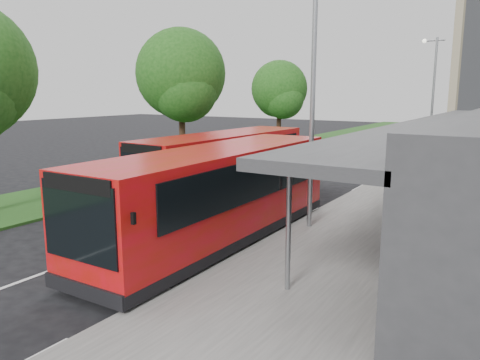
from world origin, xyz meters
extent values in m
plane|color=black|center=(0.00, 0.00, 0.00)|extent=(120.00, 120.00, 0.00)
cube|color=slate|center=(6.00, 20.00, 0.07)|extent=(5.00, 80.00, 0.15)
cube|color=#1F4516|center=(-7.00, 20.00, 0.05)|extent=(5.00, 80.00, 0.10)
cube|color=silver|center=(0.00, 15.00, 0.01)|extent=(0.12, 70.00, 0.01)
cube|color=silver|center=(3.30, -2.00, 0.01)|extent=(0.12, 2.00, 0.01)
cube|color=silver|center=(3.30, 4.00, 0.01)|extent=(0.12, 2.00, 0.01)
cube|color=silver|center=(3.30, 10.00, 0.01)|extent=(0.12, 2.00, 0.01)
cube|color=silver|center=(3.30, 16.00, 0.01)|extent=(0.12, 2.00, 0.01)
cube|color=silver|center=(3.30, 22.00, 0.01)|extent=(0.12, 2.00, 0.01)
cube|color=silver|center=(3.30, 28.00, 0.01)|extent=(0.12, 2.00, 0.01)
cube|color=silver|center=(3.30, 34.00, 0.01)|extent=(0.12, 2.00, 0.01)
cube|color=silver|center=(3.30, 40.00, 0.01)|extent=(0.12, 2.00, 0.01)
cube|color=silver|center=(3.30, 46.00, 0.01)|extent=(0.12, 2.00, 0.01)
cube|color=black|center=(8.48, 8.00, 1.60)|extent=(0.06, 24.00, 2.20)
cube|color=#303033|center=(7.20, 8.00, 3.30)|extent=(2.80, 26.00, 0.25)
cylinder|color=gray|center=(5.90, -3.00, 1.65)|extent=(0.12, 0.12, 3.30)
cylinder|color=gray|center=(5.90, 19.00, 1.65)|extent=(0.12, 0.12, 3.30)
cylinder|color=black|center=(-7.00, 9.00, 2.00)|extent=(0.36, 0.36, 3.99)
sphere|color=#194913|center=(-7.00, 9.00, 5.62)|extent=(5.08, 5.08, 5.08)
sphere|color=#194913|center=(-6.40, 8.60, 4.72)|extent=(3.63, 3.63, 3.63)
sphere|color=#194913|center=(-7.50, 9.50, 4.99)|extent=(3.99, 3.99, 3.99)
cylinder|color=black|center=(-7.00, 21.00, 1.72)|extent=(0.36, 0.36, 3.44)
sphere|color=#194913|center=(-7.00, 21.00, 4.85)|extent=(4.38, 4.38, 4.38)
sphere|color=#194913|center=(-6.40, 20.60, 4.07)|extent=(3.13, 3.13, 3.13)
sphere|color=#194913|center=(-7.50, 21.50, 4.30)|extent=(3.44, 3.44, 3.44)
cylinder|color=gray|center=(4.20, 2.00, 4.15)|extent=(0.16, 0.16, 8.00)
cylinder|color=gray|center=(4.20, 22.00, 4.15)|extent=(0.16, 0.16, 8.00)
cylinder|color=gray|center=(4.00, 22.00, 7.95)|extent=(1.40, 0.10, 0.10)
sphere|color=silver|center=(3.40, 22.00, 7.95)|extent=(0.28, 0.28, 0.28)
cube|color=red|center=(2.41, -0.80, 1.64)|extent=(2.58, 10.31, 2.59)
cube|color=black|center=(2.41, -0.80, 0.37)|extent=(2.60, 10.33, 0.29)
cube|color=black|center=(2.48, -5.96, 1.91)|extent=(2.20, 0.08, 1.71)
cube|color=black|center=(2.34, 4.36, 2.06)|extent=(2.15, 0.08, 1.27)
cube|color=black|center=(1.16, -0.52, 2.11)|extent=(0.16, 8.81, 1.18)
cube|color=black|center=(3.65, -0.49, 2.11)|extent=(0.16, 8.81, 1.18)
cube|color=black|center=(2.48, -5.97, 0.39)|extent=(2.45, 0.11, 0.34)
cube|color=black|center=(2.48, -5.97, 2.74)|extent=(2.06, 0.07, 0.34)
cube|color=black|center=(1.10, -5.76, 2.15)|extent=(0.08, 0.08, 0.24)
cube|color=black|center=(3.84, -5.72, 2.15)|extent=(0.08, 0.08, 0.24)
cylinder|color=black|center=(1.42, -4.14, 0.44)|extent=(0.31, 0.89, 0.88)
cylinder|color=black|center=(3.48, -4.11, 0.44)|extent=(0.31, 0.89, 0.88)
cylinder|color=black|center=(1.34, 2.52, 0.44)|extent=(0.31, 0.89, 0.88)
cylinder|color=black|center=(3.39, 2.55, 0.44)|extent=(0.31, 0.89, 0.88)
cube|color=red|center=(-1.15, 4.75, 1.57)|extent=(2.66, 9.90, 2.48)
cube|color=black|center=(-1.15, 4.75, 0.36)|extent=(2.68, 9.92, 0.28)
cube|color=black|center=(-1.31, -0.19, 1.83)|extent=(2.11, 0.12, 1.64)
cube|color=black|center=(-0.99, 9.68, 1.97)|extent=(2.06, 0.12, 1.22)
cube|color=black|center=(-2.33, 5.07, 2.01)|extent=(0.32, 8.42, 1.12)
cube|color=black|center=(0.05, 4.99, 2.01)|extent=(0.32, 8.42, 1.12)
cube|color=black|center=(-1.31, -0.20, 0.37)|extent=(2.34, 0.16, 0.33)
cube|color=black|center=(-1.31, -0.20, 2.62)|extent=(1.97, 0.10, 0.33)
cube|color=black|center=(-2.61, 0.06, 2.06)|extent=(0.08, 0.08, 0.23)
cube|color=black|center=(0.00, -0.02, 2.06)|extent=(0.08, 0.08, 0.23)
cylinder|color=black|center=(-2.24, 1.60, 0.42)|extent=(0.31, 0.85, 0.84)
cylinder|color=black|center=(-0.27, 1.53, 0.42)|extent=(0.31, 0.85, 0.84)
cylinder|color=black|center=(-2.03, 7.96, 0.42)|extent=(0.31, 0.85, 0.84)
cylinder|color=black|center=(-0.07, 7.90, 0.42)|extent=(0.31, 0.85, 0.84)
cylinder|color=#331D15|center=(5.00, 11.24, 0.65)|extent=(0.70, 0.70, 1.00)
cylinder|color=yellow|center=(5.35, 17.79, 0.65)|extent=(0.21, 0.21, 1.00)
imported|color=#590C1A|center=(1.71, 38.99, 0.60)|extent=(2.09, 3.71, 1.19)
imported|color=navy|center=(-1.47, 43.17, 0.60)|extent=(1.81, 3.81, 1.21)
camera|label=1|loc=(10.41, -12.12, 4.62)|focal=35.00mm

